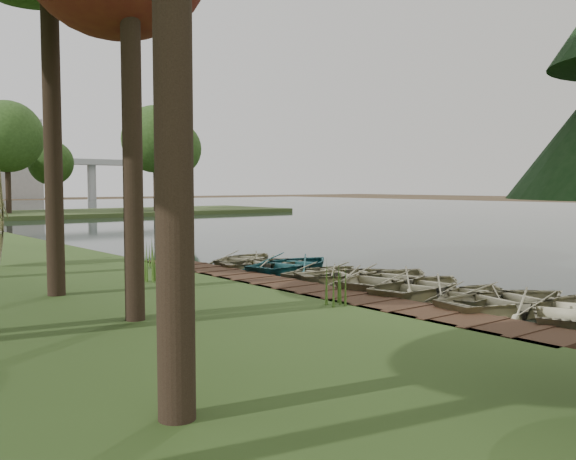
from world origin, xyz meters
TOP-DOWN VIEW (x-y plane):
  - ground at (0.00, 0.00)m, footprint 300.00×300.00m
  - water at (30.00, 20.00)m, footprint 130.00×200.00m
  - boardwalk at (-1.60, 0.00)m, footprint 1.60×16.00m
  - peninsula at (8.00, 50.00)m, footprint 50.00×14.00m
  - far_trees at (4.67, 50.00)m, footprint 45.60×5.60m
  - building_a at (30.00, 140.00)m, footprint 10.00×8.00m
  - rowboat_0 at (0.92, -6.60)m, footprint 4.30×3.71m
  - rowboat_1 at (0.72, -5.11)m, footprint 4.19×3.32m
  - rowboat_2 at (1.21, -3.85)m, footprint 3.56×3.00m
  - rowboat_3 at (0.86, -2.36)m, footprint 4.12×3.27m
  - rowboat_4 at (1.03, -1.05)m, footprint 4.53×3.69m
  - rowboat_5 at (1.02, 0.47)m, footprint 4.10×3.50m
  - rowboat_6 at (0.90, 1.60)m, footprint 3.39×2.62m
  - rowboat_7 at (1.00, 3.32)m, footprint 4.42×3.64m
  - rowboat_8 at (0.77, 4.47)m, footprint 3.80×3.07m
  - rowboat_9 at (1.06, 6.18)m, footprint 3.83×3.37m
  - reeds_0 at (-2.60, -2.73)m, footprint 0.60×0.60m
  - reeds_1 at (-4.22, 3.24)m, footprint 0.60×0.60m
  - reeds_2 at (-4.58, 1.74)m, footprint 0.60×0.60m
  - reeds_3 at (-2.60, 6.43)m, footprint 0.60×0.60m

SIDE VIEW (x-z plane):
  - ground at x=0.00m, z-range 0.00..0.00m
  - water at x=30.00m, z-range 0.00..0.05m
  - boardwalk at x=-1.60m, z-range 0.00..0.30m
  - peninsula at x=8.00m, z-range 0.00..0.45m
  - rowboat_2 at x=1.21m, z-range 0.05..0.68m
  - rowboat_6 at x=0.90m, z-range 0.05..0.70m
  - rowboat_9 at x=1.06m, z-range 0.05..0.71m
  - rowboat_8 at x=0.77m, z-range 0.05..0.75m
  - rowboat_5 at x=1.02m, z-range 0.05..0.77m
  - rowboat_0 at x=0.92m, z-range 0.05..0.80m
  - rowboat_3 at x=0.86m, z-range 0.05..0.82m
  - rowboat_1 at x=0.72m, z-range 0.05..0.83m
  - rowboat_7 at x=1.00m, z-range 0.05..0.85m
  - rowboat_4 at x=1.03m, z-range 0.05..0.87m
  - reeds_3 at x=-2.60m, z-range 0.30..1.22m
  - reeds_0 at x=-2.60m, z-range 0.30..1.23m
  - reeds_2 at x=-4.58m, z-range 0.30..1.33m
  - reeds_1 at x=-4.22m, z-range 0.30..1.34m
  - far_trees at x=4.67m, z-range 2.03..10.83m
  - building_a at x=30.00m, z-range 0.00..18.00m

